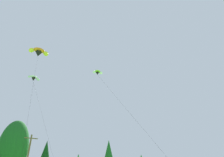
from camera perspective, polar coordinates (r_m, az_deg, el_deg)
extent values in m
ellipsoid|color=#19561E|center=(44.80, -26.07, -17.36)|extent=(5.58, 5.58, 10.98)
cube|color=brown|center=(38.49, -21.70, -15.28)|extent=(2.20, 0.14, 0.14)
ellipsoid|color=orange|center=(37.57, -19.77, 7.43)|extent=(1.92, 1.22, 0.92)
ellipsoid|color=yellow|center=(37.44, -18.07, 6.63)|extent=(1.12, 1.02, 1.09)
ellipsoid|color=yellow|center=(37.37, -21.63, 7.39)|extent=(1.17, 1.03, 1.09)
cone|color=black|center=(37.26, -19.97, 6.43)|extent=(1.10, 1.10, 0.91)
cylinder|color=black|center=(28.38, -21.91, -6.38)|extent=(0.14, 9.30, 20.18)
ellipsoid|color=white|center=(41.32, -21.02, 0.46)|extent=(1.46, 1.06, 0.62)
ellipsoid|color=silver|center=(41.47, -20.04, -0.19)|extent=(0.86, 0.78, 0.74)
ellipsoid|color=silver|center=(40.98, -22.11, 0.55)|extent=(0.77, 0.77, 0.74)
cone|color=black|center=(41.15, -21.17, -0.19)|extent=(0.91, 0.91, 0.64)
cylinder|color=black|center=(32.51, -18.45, -11.85)|extent=(4.63, 11.77, 18.64)
ellipsoid|color=#93D633|center=(41.43, -4.06, 1.96)|extent=(1.29, 1.05, 0.65)
ellipsoid|color=white|center=(41.46, -3.10, 1.59)|extent=(0.64, 0.81, 0.73)
ellipsoid|color=white|center=(41.22, -5.04, 1.85)|extent=(0.80, 0.80, 0.73)
cone|color=black|center=(41.28, -4.10, 1.38)|extent=(0.77, 0.77, 0.55)
cylinder|color=black|center=(29.26, 4.10, -8.60)|extent=(1.11, 19.38, 20.57)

